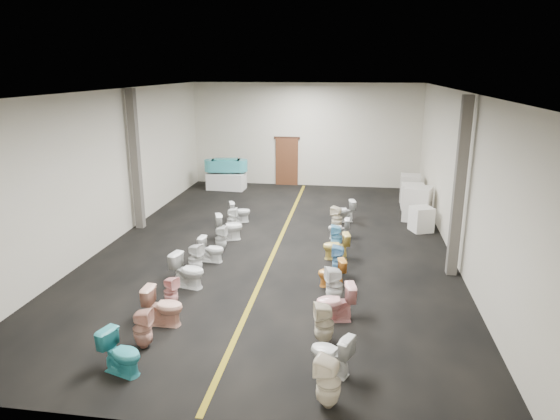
# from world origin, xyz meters

# --- Properties ---
(floor) EXTENTS (16.00, 16.00, 0.00)m
(floor) POSITION_xyz_m (0.00, 0.00, 0.00)
(floor) COLOR black
(floor) RESTS_ON ground
(ceiling) EXTENTS (16.00, 16.00, 0.00)m
(ceiling) POSITION_xyz_m (0.00, 0.00, 4.50)
(ceiling) COLOR black
(ceiling) RESTS_ON ground
(wall_back) EXTENTS (10.00, 0.00, 10.00)m
(wall_back) POSITION_xyz_m (0.00, 8.00, 2.25)
(wall_back) COLOR beige
(wall_back) RESTS_ON ground
(wall_front) EXTENTS (10.00, 0.00, 10.00)m
(wall_front) POSITION_xyz_m (0.00, -8.00, 2.25)
(wall_front) COLOR beige
(wall_front) RESTS_ON ground
(wall_left) EXTENTS (0.00, 16.00, 16.00)m
(wall_left) POSITION_xyz_m (-5.00, 0.00, 2.25)
(wall_left) COLOR beige
(wall_left) RESTS_ON ground
(wall_right) EXTENTS (0.00, 16.00, 16.00)m
(wall_right) POSITION_xyz_m (5.00, 0.00, 2.25)
(wall_right) COLOR beige
(wall_right) RESTS_ON ground
(aisle_stripe) EXTENTS (0.12, 15.60, 0.01)m
(aisle_stripe) POSITION_xyz_m (0.00, 0.00, 0.00)
(aisle_stripe) COLOR olive
(aisle_stripe) RESTS_ON floor
(back_door) EXTENTS (1.00, 0.10, 2.10)m
(back_door) POSITION_xyz_m (-0.80, 7.94, 1.05)
(back_door) COLOR #562D19
(back_door) RESTS_ON floor
(door_frame) EXTENTS (1.15, 0.08, 0.10)m
(door_frame) POSITION_xyz_m (-0.80, 7.95, 2.12)
(door_frame) COLOR #331C11
(door_frame) RESTS_ON back_door
(column_left) EXTENTS (0.25, 0.25, 4.50)m
(column_left) POSITION_xyz_m (-4.75, 1.00, 2.25)
(column_left) COLOR #59544C
(column_left) RESTS_ON floor
(column_right) EXTENTS (0.25, 0.25, 4.50)m
(column_right) POSITION_xyz_m (4.75, -1.50, 2.25)
(column_right) COLOR #59544C
(column_right) RESTS_ON floor
(display_table) EXTENTS (1.66, 0.91, 0.72)m
(display_table) POSITION_xyz_m (-3.28, 6.68, 0.36)
(display_table) COLOR white
(display_table) RESTS_ON floor
(bathtub) EXTENTS (1.85, 0.83, 0.55)m
(bathtub) POSITION_xyz_m (-3.28, 6.68, 1.07)
(bathtub) COLOR teal
(bathtub) RESTS_ON display_table
(appliance_crate_a) EXTENTS (0.81, 0.81, 0.80)m
(appliance_crate_a) POSITION_xyz_m (4.40, 1.96, 0.40)
(appliance_crate_a) COLOR white
(appliance_crate_a) RESTS_ON floor
(appliance_crate_b) EXTENTS (1.08, 1.08, 1.18)m
(appliance_crate_b) POSITION_xyz_m (4.40, 3.17, 0.59)
(appliance_crate_b) COLOR white
(appliance_crate_b) RESTS_ON floor
(appliance_crate_c) EXTENTS (0.84, 0.84, 0.93)m
(appliance_crate_c) POSITION_xyz_m (4.40, 4.69, 0.46)
(appliance_crate_c) COLOR white
(appliance_crate_c) RESTS_ON floor
(appliance_crate_d) EXTENTS (0.81, 0.81, 1.07)m
(appliance_crate_d) POSITION_xyz_m (4.40, 5.75, 0.53)
(appliance_crate_d) COLOR silver
(appliance_crate_d) RESTS_ON floor
(toilet_left_0) EXTENTS (0.86, 0.65, 0.78)m
(toilet_left_0) POSITION_xyz_m (-1.66, -6.85, 0.39)
(toilet_left_0) COLOR teal
(toilet_left_0) RESTS_ON floor
(toilet_left_1) EXTENTS (0.38, 0.37, 0.79)m
(toilet_left_1) POSITION_xyz_m (-1.63, -6.02, 0.39)
(toilet_left_1) COLOR tan
(toilet_left_1) RESTS_ON floor
(toilet_left_2) EXTENTS (0.81, 0.47, 0.82)m
(toilet_left_2) POSITION_xyz_m (-1.57, -5.12, 0.41)
(toilet_left_2) COLOR #EAAC94
(toilet_left_2) RESTS_ON floor
(toilet_left_3) EXTENTS (0.40, 0.40, 0.68)m
(toilet_left_3) POSITION_xyz_m (-1.73, -4.28, 0.34)
(toilet_left_3) COLOR #F6AAA7
(toilet_left_3) RESTS_ON floor
(toilet_left_4) EXTENTS (0.90, 0.62, 0.84)m
(toilet_left_4) POSITION_xyz_m (-1.66, -3.27, 0.42)
(toilet_left_4) COLOR white
(toilet_left_4) RESTS_ON floor
(toilet_left_5) EXTENTS (0.46, 0.45, 0.79)m
(toilet_left_5) POSITION_xyz_m (-1.76, -2.44, 0.40)
(toilet_left_5) COLOR silver
(toilet_left_5) RESTS_ON floor
(toilet_left_6) EXTENTS (0.71, 0.44, 0.70)m
(toilet_left_6) POSITION_xyz_m (-1.57, -1.60, 0.35)
(toilet_left_6) COLOR white
(toilet_left_6) RESTS_ON floor
(toilet_left_7) EXTENTS (0.37, 0.36, 0.73)m
(toilet_left_7) POSITION_xyz_m (-1.54, -0.73, 0.37)
(toilet_left_7) COLOR silver
(toilet_left_7) RESTS_ON floor
(toilet_left_8) EXTENTS (0.92, 0.72, 0.83)m
(toilet_left_8) POSITION_xyz_m (-1.54, 0.23, 0.41)
(toilet_left_8) COLOR white
(toilet_left_8) RESTS_ON floor
(toilet_left_9) EXTENTS (0.40, 0.39, 0.76)m
(toilet_left_9) POSITION_xyz_m (-1.67, 1.13, 0.38)
(toilet_left_9) COLOR white
(toilet_left_9) RESTS_ON floor
(toilet_left_10) EXTENTS (0.81, 0.63, 0.72)m
(toilet_left_10) POSITION_xyz_m (-1.62, 2.06, 0.36)
(toilet_left_10) COLOR white
(toilet_left_10) RESTS_ON floor
(toilet_right_0) EXTENTS (0.49, 0.49, 0.86)m
(toilet_right_0) POSITION_xyz_m (1.91, -7.22, 0.43)
(toilet_right_0) COLOR #F1E2C6
(toilet_right_0) RESTS_ON floor
(toilet_right_1) EXTENTS (0.86, 0.69, 0.77)m
(toilet_right_1) POSITION_xyz_m (1.91, -6.32, 0.38)
(toilet_right_1) COLOR silver
(toilet_right_1) RESTS_ON floor
(toilet_right_2) EXTENTS (0.46, 0.45, 0.83)m
(toilet_right_2) POSITION_xyz_m (1.73, -5.37, 0.42)
(toilet_right_2) COLOR beige
(toilet_right_2) RESTS_ON floor
(toilet_right_3) EXTENTS (0.88, 0.61, 0.82)m
(toilet_right_3) POSITION_xyz_m (1.90, -4.44, 0.41)
(toilet_right_3) COLOR #F7A8A6
(toilet_right_3) RESTS_ON floor
(toilet_right_4) EXTENTS (0.50, 0.49, 0.85)m
(toilet_right_4) POSITION_xyz_m (1.84, -3.60, 0.42)
(toilet_right_4) COLOR white
(toilet_right_4) RESTS_ON floor
(toilet_right_5) EXTENTS (0.74, 0.54, 0.67)m
(toilet_right_5) POSITION_xyz_m (1.74, -2.71, 0.34)
(toilet_right_5) COLOR orange
(toilet_right_5) RESTS_ON floor
(toilet_right_6) EXTENTS (0.37, 0.36, 0.76)m
(toilet_right_6) POSITION_xyz_m (1.88, -1.91, 0.38)
(toilet_right_6) COLOR #67A6D3
(toilet_right_6) RESTS_ON floor
(toilet_right_7) EXTENTS (0.79, 0.55, 0.74)m
(toilet_right_7) POSITION_xyz_m (1.77, -0.90, 0.37)
(toilet_right_7) COLOR #D7B954
(toilet_right_7) RESTS_ON floor
(toilet_right_8) EXTENTS (0.35, 0.34, 0.72)m
(toilet_right_8) POSITION_xyz_m (1.75, -0.09, 0.36)
(toilet_right_8) COLOR #75CAF1
(toilet_right_8) RESTS_ON floor
(toilet_right_9) EXTENTS (0.65, 0.37, 0.67)m
(toilet_right_9) POSITION_xyz_m (1.79, 0.80, 0.33)
(toilet_right_9) COLOR silver
(toilet_right_9) RESTS_ON floor
(toilet_right_10) EXTENTS (0.45, 0.44, 0.77)m
(toilet_right_10) POSITION_xyz_m (1.69, 1.75, 0.38)
(toilet_right_10) COLOR beige
(toilet_right_10) RESTS_ON floor
(toilet_right_11) EXTENTS (0.82, 0.60, 0.76)m
(toilet_right_11) POSITION_xyz_m (1.90, 2.64, 0.38)
(toilet_right_11) COLOR white
(toilet_right_11) RESTS_ON floor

